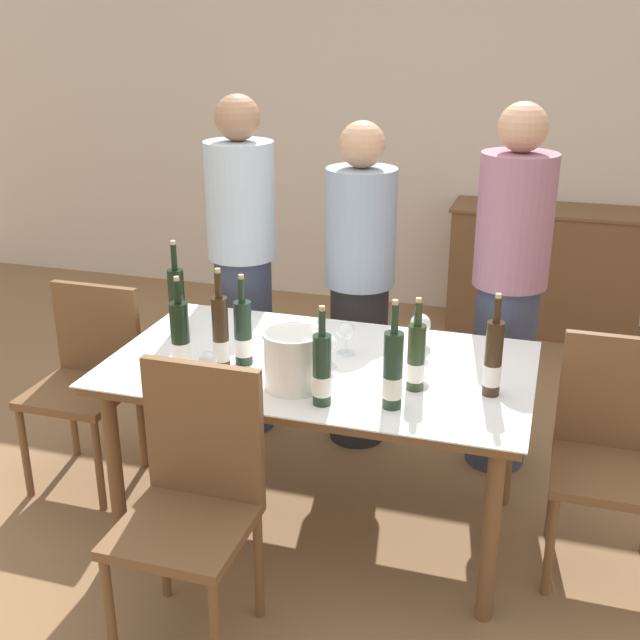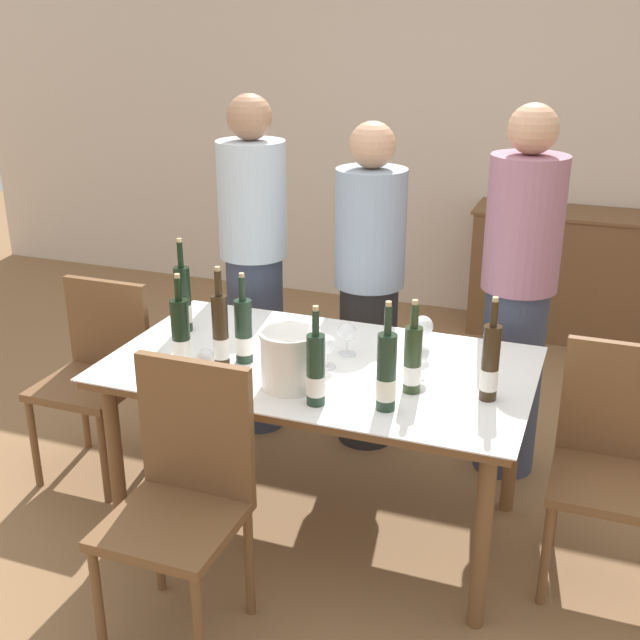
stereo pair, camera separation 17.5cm
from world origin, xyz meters
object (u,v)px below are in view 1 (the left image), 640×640
(dining_table, at_px, (320,379))
(chair_near_front, at_px, (193,490))
(wine_bottle_5, at_px, (177,303))
(wine_bottle_6, at_px, (221,335))
(wine_glass_0, at_px, (420,352))
(wine_glass_2, at_px, (346,333))
(wine_bottle_3, at_px, (322,371))
(wine_bottle_7, at_px, (243,334))
(wine_glass_1, at_px, (208,362))
(wine_bottle_1, at_px, (416,358))
(person_host, at_px, (243,270))
(wine_bottle_0, at_px, (493,360))
(wine_bottle_2, at_px, (180,338))
(ice_bucket, at_px, (293,358))
(wine_glass_3, at_px, (327,346))
(person_guest_left, at_px, (360,289))
(person_guest_right, at_px, (508,294))
(wine_glass_5, at_px, (420,325))
(chair_right_end, at_px, (612,443))
(wine_bottle_4, at_px, (393,372))
(chair_left_end, at_px, (88,371))
(wine_glass_4, at_px, (295,334))
(sideboard_cabinet, at_px, (544,270))

(dining_table, xyz_separation_m, chair_near_front, (-0.23, -0.70, -0.12))
(wine_bottle_5, height_order, wine_bottle_6, wine_bottle_5)
(wine_glass_0, relative_size, wine_glass_2, 1.03)
(wine_bottle_3, xyz_separation_m, wine_bottle_5, (-0.78, 0.45, 0.01))
(wine_bottle_7, distance_m, wine_glass_1, 0.23)
(wine_glass_1, bearing_deg, wine_bottle_1, 15.00)
(person_host, bearing_deg, wine_bottle_1, -39.81)
(wine_bottle_0, relative_size, wine_bottle_2, 1.02)
(ice_bucket, xyz_separation_m, wine_bottle_3, (0.14, -0.10, 0.01))
(wine_glass_3, xyz_separation_m, person_host, (-0.66, 0.76, 0.02))
(wine_bottle_7, bearing_deg, person_guest_left, 73.91)
(dining_table, bearing_deg, person_guest_left, 92.74)
(wine_glass_2, bearing_deg, wine_glass_1, -133.20)
(dining_table, xyz_separation_m, person_host, (-0.62, 0.73, 0.18))
(wine_bottle_1, height_order, person_guest_right, person_guest_right)
(wine_bottle_3, height_order, wine_glass_5, wine_bottle_3)
(chair_right_end, xyz_separation_m, person_guest_right, (-0.46, 0.65, 0.33))
(wine_bottle_6, distance_m, person_guest_left, 0.99)
(wine_bottle_3, height_order, person_host, person_host)
(wine_glass_0, bearing_deg, person_guest_left, 119.21)
(ice_bucket, bearing_deg, wine_bottle_5, 150.95)
(wine_bottle_3, bearing_deg, chair_near_front, -132.67)
(dining_table, relative_size, person_guest_left, 1.04)
(wine_bottle_1, height_order, wine_bottle_4, wine_bottle_4)
(wine_bottle_4, xyz_separation_m, person_host, (-0.97, 1.01, -0.03))
(ice_bucket, distance_m, wine_bottle_4, 0.38)
(wine_glass_1, height_order, chair_left_end, chair_left_end)
(wine_bottle_1, xyz_separation_m, chair_near_front, (-0.63, -0.58, -0.31))
(person_guest_right, bearing_deg, chair_left_end, -159.80)
(wine_bottle_1, distance_m, chair_near_front, 0.91)
(wine_glass_4, distance_m, wine_glass_5, 0.51)
(wine_bottle_0, distance_m, chair_right_end, 0.60)
(wine_bottle_2, relative_size, chair_left_end, 0.42)
(wine_bottle_2, bearing_deg, chair_left_end, 154.60)
(wine_glass_2, height_order, wine_glass_5, wine_glass_5)
(wine_bottle_3, distance_m, wine_bottle_4, 0.24)
(wine_bottle_4, relative_size, wine_glass_5, 2.47)
(wine_bottle_2, height_order, wine_bottle_6, wine_bottle_6)
(wine_bottle_0, xyz_separation_m, wine_glass_1, (-1.00, -0.23, -0.04))
(wine_glass_3, relative_size, person_guest_left, 0.08)
(wine_bottle_4, bearing_deg, chair_left_end, 165.85)
(chair_left_end, bearing_deg, wine_glass_5, 5.76)
(chair_left_end, height_order, person_guest_left, person_guest_left)
(wine_bottle_1, height_order, chair_near_front, wine_bottle_1)
(sideboard_cabinet, bearing_deg, wine_glass_0, -98.57)
(ice_bucket, relative_size, wine_glass_5, 1.40)
(wine_bottle_4, distance_m, chair_left_end, 1.55)
(wine_bottle_3, distance_m, wine_glass_2, 0.45)
(wine_glass_2, bearing_deg, wine_bottle_2, -149.69)
(wine_bottle_0, distance_m, person_guest_left, 1.11)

